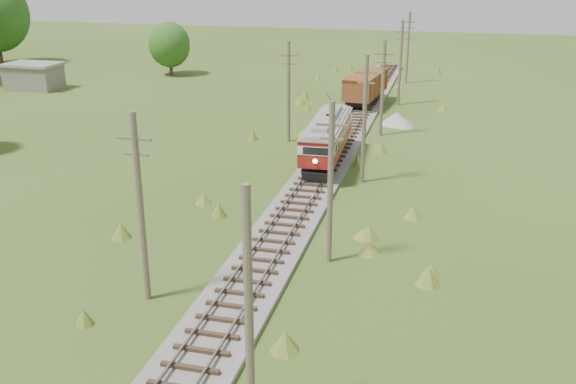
# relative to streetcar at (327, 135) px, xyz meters

# --- Properties ---
(railbed_main) EXTENTS (3.60, 96.00, 0.57)m
(railbed_main) POSITION_rel_streetcar_xyz_m (-0.00, -0.28, -2.22)
(railbed_main) COLOR #605B54
(railbed_main) RESTS_ON ground
(streetcar) EXTENTS (3.03, 11.14, 5.05)m
(streetcar) POSITION_rel_streetcar_xyz_m (0.00, 0.00, 0.00)
(streetcar) COLOR black
(streetcar) RESTS_ON ground
(gondola) EXTENTS (3.82, 9.08, 2.93)m
(gondola) POSITION_rel_streetcar_xyz_m (-0.00, 21.27, -0.27)
(gondola) COLOR black
(gondola) RESTS_ON ground
(gravel_pile) EXTENTS (3.24, 3.44, 1.18)m
(gravel_pile) POSITION_rel_streetcar_xyz_m (4.14, 13.90, -1.86)
(gravel_pile) COLOR gray
(gravel_pile) RESTS_ON ground
(utility_pole_r_1) EXTENTS (0.30, 0.30, 8.80)m
(utility_pole_r_1) POSITION_rel_streetcar_xyz_m (3.10, -29.28, 1.99)
(utility_pole_r_1) COLOR brown
(utility_pole_r_1) RESTS_ON ground
(utility_pole_r_2) EXTENTS (1.60, 0.30, 8.60)m
(utility_pole_r_2) POSITION_rel_streetcar_xyz_m (3.30, -16.28, 2.01)
(utility_pole_r_2) COLOR brown
(utility_pole_r_2) RESTS_ON ground
(utility_pole_r_3) EXTENTS (1.60, 0.30, 9.00)m
(utility_pole_r_3) POSITION_rel_streetcar_xyz_m (3.20, -3.28, 2.22)
(utility_pole_r_3) COLOR brown
(utility_pole_r_3) RESTS_ON ground
(utility_pole_r_4) EXTENTS (1.60, 0.30, 8.40)m
(utility_pole_r_4) POSITION_rel_streetcar_xyz_m (3.00, 9.72, 1.91)
(utility_pole_r_4) COLOR brown
(utility_pole_r_4) RESTS_ON ground
(utility_pole_r_5) EXTENTS (1.60, 0.30, 8.90)m
(utility_pole_r_5) POSITION_rel_streetcar_xyz_m (3.40, 22.72, 2.17)
(utility_pole_r_5) COLOR brown
(utility_pole_r_5) RESTS_ON ground
(utility_pole_r_6) EXTENTS (1.60, 0.30, 8.70)m
(utility_pole_r_6) POSITION_rel_streetcar_xyz_m (3.20, 35.72, 2.06)
(utility_pole_r_6) COLOR brown
(utility_pole_r_6) RESTS_ON ground
(utility_pole_l_a) EXTENTS (1.60, 0.30, 9.00)m
(utility_pole_l_a) POSITION_rel_streetcar_xyz_m (-4.20, -22.28, 2.22)
(utility_pole_l_a) COLOR brown
(utility_pole_l_a) RESTS_ON ground
(utility_pole_l_b) EXTENTS (1.60, 0.30, 8.60)m
(utility_pole_l_b) POSITION_rel_streetcar_xyz_m (-4.50, 5.72, 2.01)
(utility_pole_l_b) COLOR brown
(utility_pole_l_b) RESTS_ON ground
(tree_mid_a) EXTENTS (5.46, 5.46, 7.03)m
(tree_mid_a) POSITION_rel_streetcar_xyz_m (-28.00, 33.72, 1.61)
(tree_mid_a) COLOR #38281C
(tree_mid_a) RESTS_ON ground
(shed) EXTENTS (6.40, 4.40, 3.10)m
(shed) POSITION_rel_streetcar_xyz_m (-40.00, 20.72, -0.84)
(shed) COLOR slate
(shed) RESTS_ON ground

